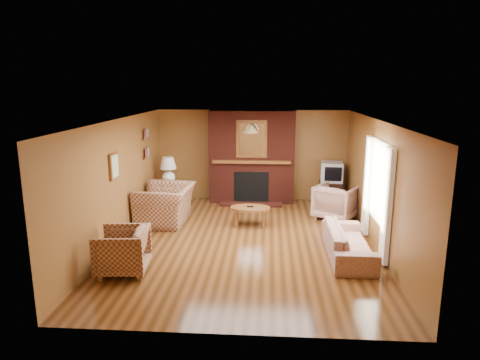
# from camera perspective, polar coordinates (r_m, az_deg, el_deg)

# --- Properties ---
(floor) EXTENTS (6.50, 6.50, 0.00)m
(floor) POSITION_cam_1_polar(r_m,az_deg,el_deg) (8.60, 0.72, -8.18)
(floor) COLOR #40240D
(floor) RESTS_ON ground
(ceiling) EXTENTS (6.50, 6.50, 0.00)m
(ceiling) POSITION_cam_1_polar(r_m,az_deg,el_deg) (8.06, 0.77, 7.98)
(ceiling) COLOR white
(ceiling) RESTS_ON wall_back
(wall_back) EXTENTS (6.50, 0.00, 6.50)m
(wall_back) POSITION_cam_1_polar(r_m,az_deg,el_deg) (11.43, 1.64, 3.31)
(wall_back) COLOR brown
(wall_back) RESTS_ON floor
(wall_front) EXTENTS (6.50, 0.00, 6.50)m
(wall_front) POSITION_cam_1_polar(r_m,az_deg,el_deg) (5.14, -1.28, -8.55)
(wall_front) COLOR brown
(wall_front) RESTS_ON floor
(wall_left) EXTENTS (0.00, 6.50, 6.50)m
(wall_left) POSITION_cam_1_polar(r_m,az_deg,el_deg) (8.74, -15.85, -0.10)
(wall_left) COLOR brown
(wall_left) RESTS_ON floor
(wall_right) EXTENTS (0.00, 6.50, 6.50)m
(wall_right) POSITION_cam_1_polar(r_m,az_deg,el_deg) (8.49, 17.85, -0.60)
(wall_right) COLOR brown
(wall_right) RESTS_ON floor
(fireplace) EXTENTS (2.20, 0.82, 2.40)m
(fireplace) POSITION_cam_1_polar(r_m,az_deg,el_deg) (11.17, 1.59, 3.00)
(fireplace) COLOR #48160F
(fireplace) RESTS_ON floor
(window_right) EXTENTS (0.10, 1.85, 2.00)m
(window_right) POSITION_cam_1_polar(r_m,az_deg,el_deg) (8.30, 17.82, -1.41)
(window_right) COLOR silver
(window_right) RESTS_ON wall_right
(bookshelf) EXTENTS (0.09, 0.55, 0.71)m
(bookshelf) POSITION_cam_1_polar(r_m,az_deg,el_deg) (10.42, -12.23, 4.71)
(bookshelf) COLOR brown
(bookshelf) RESTS_ON wall_left
(botanical_print) EXTENTS (0.05, 0.40, 0.50)m
(botanical_print) POSITION_cam_1_polar(r_m,az_deg,el_deg) (8.39, -16.45, 1.78)
(botanical_print) COLOR brown
(botanical_print) RESTS_ON wall_left
(pendant_light) EXTENTS (0.36, 0.36, 0.48)m
(pendant_light) POSITION_cam_1_polar(r_m,az_deg,el_deg) (10.38, 1.46, 6.82)
(pendant_light) COLOR black
(pendant_light) RESTS_ON ceiling
(plaid_loveseat) EXTENTS (1.20, 1.36, 0.85)m
(plaid_loveseat) POSITION_cam_1_polar(r_m,az_deg,el_deg) (9.72, -9.89, -3.24)
(plaid_loveseat) COLOR maroon
(plaid_loveseat) RESTS_ON floor
(plaid_armchair) EXTENTS (0.90, 0.88, 0.75)m
(plaid_armchair) POSITION_cam_1_polar(r_m,az_deg,el_deg) (7.40, -15.43, -9.07)
(plaid_armchair) COLOR maroon
(plaid_armchair) RESTS_ON floor
(floral_sofa) EXTENTS (0.75, 1.88, 0.55)m
(floral_sofa) POSITION_cam_1_polar(r_m,az_deg,el_deg) (8.05, 14.25, -8.00)
(floral_sofa) COLOR #B7A88E
(floral_sofa) RESTS_ON floor
(floral_armchair) EXTENTS (1.18, 1.19, 0.80)m
(floral_armchair) POSITION_cam_1_polar(r_m,az_deg,el_deg) (10.13, 12.67, -2.86)
(floral_armchair) COLOR #B7A88E
(floral_armchair) RESTS_ON floor
(coffee_table) EXTENTS (0.88, 0.54, 0.45)m
(coffee_table) POSITION_cam_1_polar(r_m,az_deg,el_deg) (9.39, 1.36, -3.93)
(coffee_table) COLOR brown
(coffee_table) RESTS_ON floor
(side_table) EXTENTS (0.44, 0.44, 0.57)m
(side_table) POSITION_cam_1_polar(r_m,az_deg,el_deg) (11.12, -9.43, -1.94)
(side_table) COLOR brown
(side_table) RESTS_ON floor
(table_lamp) EXTENTS (0.42, 0.42, 0.69)m
(table_lamp) POSITION_cam_1_polar(r_m,az_deg,el_deg) (10.98, -9.56, 1.45)
(table_lamp) COLOR white
(table_lamp) RESTS_ON side_table
(tv_stand) EXTENTS (0.59, 0.54, 0.62)m
(tv_stand) POSITION_cam_1_polar(r_m,az_deg,el_deg) (11.28, 11.99, -1.72)
(tv_stand) COLOR black
(tv_stand) RESTS_ON floor
(crt_tv) EXTENTS (0.59, 0.59, 0.50)m
(crt_tv) POSITION_cam_1_polar(r_m,az_deg,el_deg) (11.15, 12.13, 1.06)
(crt_tv) COLOR #9D9FA5
(crt_tv) RESTS_ON tv_stand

